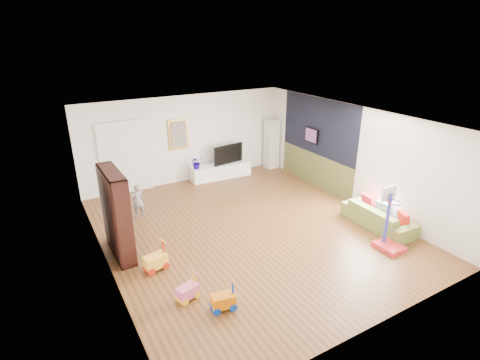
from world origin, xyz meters
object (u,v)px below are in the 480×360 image
sofa (379,217)px  basketball_hoop (394,220)px  media_console (221,171)px  bookshelf (116,214)px

sofa → basketball_hoop: size_ratio=1.31×
sofa → basketball_hoop: 1.09m
media_console → sofa: (1.80, -4.86, 0.04)m
media_console → basketball_hoop: 5.84m
bookshelf → basketball_hoop: bookshelf is taller
media_console → bookshelf: bookshelf is taller
sofa → bookshelf: bearing=72.9°
bookshelf → media_console: bearing=35.7°
bookshelf → sofa: bookshelf is taller
media_console → sofa: 5.19m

